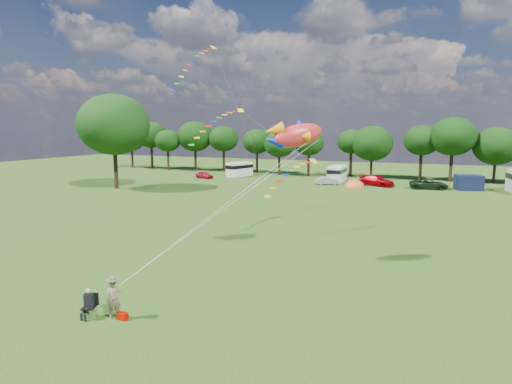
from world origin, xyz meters
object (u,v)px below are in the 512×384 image
at_px(car_b, 327,181).
at_px(fish_kite, 293,135).
at_px(car_a, 204,175).
at_px(kite_flyer, 114,300).
at_px(campervan_c, 337,173).
at_px(camp_chair, 89,300).
at_px(campervan_b, 239,169).
at_px(car_d, 429,184).
at_px(tent_greyblue, 426,188).
at_px(big_tree, 114,125).
at_px(car_c, 377,181).
at_px(tent_orange, 354,187).

bearing_deg(car_b, fish_kite, 166.02).
xyz_separation_m(car_a, fish_kite, (28.06, -38.12, 7.53)).
height_order(car_b, fish_kite, fish_kite).
bearing_deg(kite_flyer, campervan_c, 55.71).
bearing_deg(camp_chair, campervan_b, 86.48).
bearing_deg(car_d, campervan_b, 73.23).
distance_m(car_a, car_d, 35.72).
distance_m(car_d, tent_greyblue, 0.99).
relative_size(big_tree, car_c, 2.56).
bearing_deg(car_a, campervan_c, -60.27).
bearing_deg(camp_chair, car_c, 61.30).
distance_m(campervan_b, fish_kite, 50.17).
bearing_deg(car_a, fish_kite, -125.64).
relative_size(car_a, car_c, 0.68).
bearing_deg(tent_orange, car_a, 176.51).
bearing_deg(car_b, kite_flyer, 158.25).
distance_m(campervan_c, camp_chair, 54.19).
bearing_deg(campervan_c, car_d, -104.33).
relative_size(big_tree, tent_greyblue, 4.18).
distance_m(campervan_b, tent_greyblue, 31.51).
height_order(car_a, car_c, car_c).
relative_size(car_a, car_b, 1.04).
distance_m(car_a, fish_kite, 47.93).
distance_m(car_b, tent_orange, 4.61).
xyz_separation_m(camp_chair, fish_kite, (5.91, 11.53, 7.29)).
relative_size(campervan_b, tent_orange, 1.67).
bearing_deg(camp_chair, car_d, 53.34).
distance_m(car_a, camp_chair, 54.37).
distance_m(campervan_c, kite_flyer, 53.89).
bearing_deg(car_a, tent_greyblue, -69.51).
bearing_deg(campervan_b, fish_kite, -134.35).
xyz_separation_m(car_a, car_c, (28.47, 1.60, 0.19)).
bearing_deg(car_d, camp_chair, 156.31).
distance_m(car_c, tent_greyblue, 6.90).
height_order(campervan_b, fish_kite, fish_kite).
bearing_deg(car_b, campervan_c, -29.80).
relative_size(tent_orange, tent_greyblue, 1.04).
relative_size(campervan_b, tent_greyblue, 1.73).
height_order(big_tree, fish_kite, big_tree).
height_order(car_b, tent_orange, same).
relative_size(car_d, campervan_b, 0.96).
height_order(big_tree, camp_chair, big_tree).
xyz_separation_m(big_tree, campervan_b, (9.59, 21.08, -7.68)).
xyz_separation_m(car_b, campervan_b, (-17.29, 5.50, 0.74)).
bearing_deg(campervan_c, camp_chair, -179.50).
bearing_deg(car_c, big_tree, 138.77).
distance_m(car_a, car_b, 21.39).
xyz_separation_m(car_b, tent_greyblue, (13.94, 1.60, -0.58)).
distance_m(car_c, car_d, 7.26).
height_order(car_c, camp_chair, car_c).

